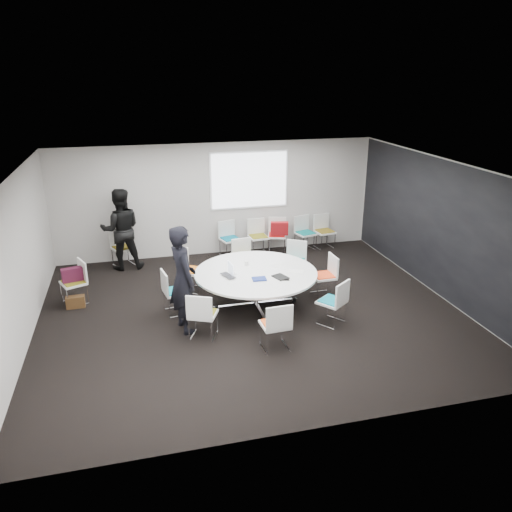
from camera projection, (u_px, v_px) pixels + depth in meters
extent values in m
cube|color=black|center=(251.00, 313.00, 9.76)|extent=(8.00, 7.00, 0.04)
cube|color=white|center=(251.00, 168.00, 8.76)|extent=(8.00, 7.00, 0.04)
cube|color=#B7B1AC|center=(218.00, 199.00, 12.45)|extent=(8.00, 0.04, 2.80)
cube|color=#B7B1AC|center=(319.00, 336.00, 6.06)|extent=(8.00, 0.04, 2.80)
cube|color=#B7B1AC|center=(18.00, 263.00, 8.34)|extent=(0.04, 7.00, 2.80)
cube|color=#B7B1AC|center=(442.00, 228.00, 10.18)|extent=(0.04, 7.00, 2.80)
cube|color=black|center=(441.00, 228.00, 10.17)|extent=(0.01, 6.94, 2.74)
cube|color=silver|center=(256.00, 304.00, 9.99)|extent=(0.90, 0.90, 0.08)
cylinder|color=silver|center=(256.00, 289.00, 9.88)|extent=(0.10, 0.10, 0.65)
cylinder|color=white|center=(256.00, 273.00, 9.75)|extent=(2.40, 2.40, 0.04)
cube|color=white|center=(249.00, 180.00, 12.42)|extent=(1.90, 0.03, 1.35)
cube|color=silver|center=(323.00, 287.00, 10.36)|extent=(0.43, 0.43, 0.42)
cube|color=white|center=(323.00, 276.00, 10.28)|extent=(0.45, 0.47, 0.04)
cube|color=#E24219|center=(323.00, 275.00, 10.27)|extent=(0.39, 0.41, 0.03)
cube|color=white|center=(333.00, 265.00, 10.25)|extent=(0.05, 0.46, 0.42)
cube|color=silver|center=(294.00, 271.00, 11.14)|extent=(0.58, 0.58, 0.42)
cube|color=white|center=(294.00, 262.00, 11.06)|extent=(0.62, 0.62, 0.04)
cube|color=#097675|center=(294.00, 261.00, 11.05)|extent=(0.54, 0.53, 0.03)
cube|color=white|center=(297.00, 249.00, 11.16)|extent=(0.41, 0.27, 0.42)
cube|color=silver|center=(244.00, 269.00, 11.26)|extent=(0.46, 0.46, 0.42)
cube|color=white|center=(244.00, 260.00, 11.18)|extent=(0.51, 0.49, 0.04)
cube|color=olive|center=(244.00, 258.00, 11.17)|extent=(0.44, 0.42, 0.03)
cube|color=white|center=(241.00, 247.00, 11.28)|extent=(0.46, 0.09, 0.42)
cube|color=silver|center=(193.00, 281.00, 10.63)|extent=(0.58, 0.58, 0.42)
cube|color=white|center=(193.00, 271.00, 10.55)|extent=(0.62, 0.63, 0.04)
cube|color=orange|center=(193.00, 270.00, 10.54)|extent=(0.54, 0.54, 0.03)
cube|color=white|center=(183.00, 260.00, 10.53)|extent=(0.28, 0.41, 0.42)
cube|color=silver|center=(177.00, 303.00, 9.65)|extent=(0.49, 0.49, 0.42)
cube|color=white|center=(176.00, 292.00, 9.57)|extent=(0.51, 0.53, 0.04)
cube|color=#0B7583|center=(176.00, 290.00, 9.56)|extent=(0.44, 0.46, 0.03)
cube|color=white|center=(165.00, 283.00, 9.41)|extent=(0.12, 0.46, 0.42)
cube|color=silver|center=(203.00, 326.00, 8.77)|extent=(0.56, 0.56, 0.42)
cube|color=white|center=(203.00, 314.00, 8.69)|extent=(0.60, 0.59, 0.04)
cube|color=olive|center=(203.00, 313.00, 8.67)|extent=(0.52, 0.51, 0.03)
cube|color=white|center=(199.00, 308.00, 8.41)|extent=(0.43, 0.22, 0.42)
cube|color=silver|center=(275.00, 337.00, 8.41)|extent=(0.44, 0.44, 0.42)
cube|color=white|center=(275.00, 325.00, 8.33)|extent=(0.48, 0.46, 0.04)
cube|color=#D54C19|center=(275.00, 323.00, 8.32)|extent=(0.42, 0.40, 0.03)
cube|color=white|center=(280.00, 318.00, 8.06)|extent=(0.46, 0.06, 0.42)
cube|color=silver|center=(331.00, 313.00, 9.24)|extent=(0.59, 0.59, 0.42)
cube|color=white|center=(332.00, 302.00, 9.16)|extent=(0.63, 0.63, 0.04)
cube|color=#0A7487|center=(332.00, 300.00, 9.14)|extent=(0.55, 0.54, 0.03)
cube|color=white|center=(342.00, 293.00, 8.95)|extent=(0.39, 0.30, 0.42)
cube|color=silver|center=(230.00, 248.00, 12.59)|extent=(0.51, 0.51, 0.42)
cube|color=white|center=(230.00, 239.00, 12.50)|extent=(0.56, 0.54, 0.04)
cube|color=#076781|center=(230.00, 238.00, 12.49)|extent=(0.48, 0.47, 0.03)
cube|color=white|center=(226.00, 229.00, 12.60)|extent=(0.45, 0.15, 0.42)
cube|color=silver|center=(258.00, 246.00, 12.75)|extent=(0.45, 0.45, 0.42)
cube|color=white|center=(258.00, 237.00, 12.67)|extent=(0.49, 0.47, 0.04)
cube|color=olive|center=(258.00, 236.00, 12.66)|extent=(0.43, 0.41, 0.03)
cube|color=white|center=(256.00, 226.00, 12.78)|extent=(0.46, 0.07, 0.42)
cube|color=silver|center=(277.00, 244.00, 12.87)|extent=(0.53, 0.53, 0.42)
cube|color=white|center=(277.00, 236.00, 12.78)|extent=(0.57, 0.56, 0.04)
cube|color=red|center=(277.00, 235.00, 12.77)|extent=(0.50, 0.48, 0.03)
cube|color=white|center=(277.00, 225.00, 12.90)|extent=(0.45, 0.18, 0.42)
cube|color=silver|center=(305.00, 242.00, 13.03)|extent=(0.52, 0.52, 0.42)
cube|color=white|center=(306.00, 234.00, 12.95)|extent=(0.56, 0.55, 0.04)
cube|color=#0B7777|center=(306.00, 233.00, 12.93)|extent=(0.49, 0.47, 0.03)
cube|color=white|center=(301.00, 223.00, 13.03)|extent=(0.45, 0.16, 0.42)
cube|color=silver|center=(324.00, 240.00, 13.16)|extent=(0.48, 0.48, 0.42)
cube|color=white|center=(325.00, 232.00, 13.08)|extent=(0.53, 0.51, 0.04)
cube|color=olive|center=(325.00, 231.00, 13.07)|extent=(0.46, 0.44, 0.03)
cube|color=white|center=(321.00, 221.00, 13.18)|extent=(0.46, 0.11, 0.42)
cube|color=silver|center=(75.00, 293.00, 10.04)|extent=(0.55, 0.55, 0.42)
cube|color=white|center=(73.00, 283.00, 9.96)|extent=(0.59, 0.60, 0.04)
cube|color=olive|center=(73.00, 282.00, 9.95)|extent=(0.51, 0.52, 0.03)
cube|color=white|center=(82.00, 270.00, 10.00)|extent=(0.21, 0.44, 0.42)
cube|color=silver|center=(124.00, 257.00, 11.97)|extent=(0.56, 0.56, 0.42)
cube|color=white|center=(123.00, 248.00, 11.89)|extent=(0.60, 0.59, 0.04)
cube|color=brown|center=(123.00, 247.00, 11.88)|extent=(0.52, 0.51, 0.03)
cube|color=white|center=(118.00, 237.00, 11.96)|extent=(0.43, 0.22, 0.42)
imported|color=black|center=(183.00, 279.00, 8.77)|extent=(0.63, 0.81, 1.97)
imported|color=black|center=(121.00, 229.00, 11.57)|extent=(0.95, 0.75, 1.92)
imported|color=#333338|center=(230.00, 275.00, 9.55)|extent=(0.35, 0.43, 0.03)
cube|color=silver|center=(230.00, 268.00, 9.57)|extent=(0.06, 0.30, 0.22)
cube|color=black|center=(280.00, 277.00, 9.48)|extent=(0.31, 0.36, 0.02)
cube|color=navy|center=(259.00, 279.00, 9.39)|extent=(0.27, 0.22, 0.03)
cube|color=white|center=(277.00, 265.00, 10.09)|extent=(0.35, 0.36, 0.00)
cube|color=white|center=(296.00, 271.00, 9.77)|extent=(0.36, 0.33, 0.00)
cylinder|color=white|center=(247.00, 263.00, 10.06)|extent=(0.08, 0.08, 0.09)
cube|color=black|center=(286.00, 280.00, 9.36)|extent=(0.15, 0.10, 0.01)
cube|color=#481328|center=(72.00, 275.00, 9.90)|extent=(0.42, 0.24, 0.28)
cube|color=#4A2F17|center=(76.00, 302.00, 9.88)|extent=(0.37, 0.17, 0.24)
cube|color=maroon|center=(279.00, 228.00, 12.50)|extent=(0.47, 0.26, 0.36)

